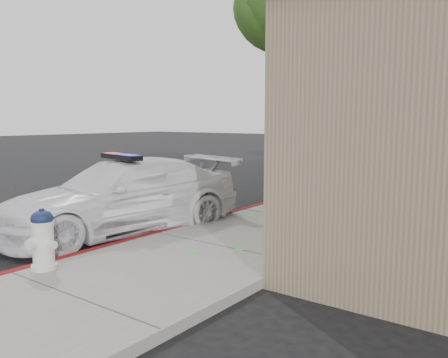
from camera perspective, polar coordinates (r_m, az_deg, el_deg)
ground at (r=9.43m, az=-8.66°, el=-7.35°), size 120.00×120.00×0.00m
sidewalk at (r=10.83m, az=8.94°, el=-5.02°), size 3.20×60.00×0.15m
red_curb at (r=11.61m, az=2.21°, el=-4.07°), size 0.14×60.00×0.16m
police_car at (r=10.02m, az=-12.43°, el=-2.03°), size 3.20×5.64×1.66m
fire_hydrant at (r=7.45m, az=-21.44°, el=-6.89°), size 0.52×0.45×0.92m
street_tree_near at (r=13.00m, az=13.62°, el=16.81°), size 3.51×3.23×5.91m
street_tree_mid at (r=12.60m, az=10.40°, el=20.47°), size 3.76×3.55×6.78m
street_tree_far at (r=20.23m, az=21.40°, el=11.50°), size 2.75×2.82×5.14m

